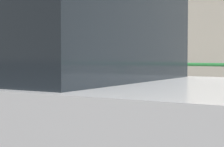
{
  "coord_description": "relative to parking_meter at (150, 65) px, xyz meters",
  "views": [
    {
      "loc": [
        1.62,
        -3.7,
        1.32
      ],
      "look_at": [
        -0.68,
        0.31,
        1.11
      ],
      "focal_mm": 63.18,
      "sensor_mm": 36.0,
      "label": 1
    }
  ],
  "objects": [
    {
      "name": "sidewalk_curb",
      "position": [
        0.21,
        1.3,
        -1.16
      ],
      "size": [
        36.0,
        3.28,
        0.12
      ],
      "primitive_type": "cube",
      "color": "#ADA8A0",
      "rests_on": "ground"
    },
    {
      "name": "parked_hatchback_silver",
      "position": [
        -0.16,
        -1.8,
        -0.3
      ],
      "size": [
        4.04,
        1.85,
        1.81
      ],
      "rotation": [
        0.0,
        0.0,
        -1.59
      ],
      "color": "#B7BABF",
      "rests_on": "ground"
    },
    {
      "name": "pedestrian_at_meter",
      "position": [
        -0.66,
        0.18,
        -0.13
      ],
      "size": [
        0.75,
        0.55,
        1.69
      ],
      "rotation": [
        0.0,
        0.0,
        -0.36
      ],
      "color": "brown",
      "rests_on": "sidewalk_curb"
    },
    {
      "name": "parking_meter",
      "position": [
        0.0,
        0.0,
        0.0
      ],
      "size": [
        0.16,
        0.18,
        1.53
      ],
      "rotation": [
        0.0,
        0.0,
        3.07
      ],
      "color": "slate",
      "rests_on": "sidewalk_curb"
    }
  ]
}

